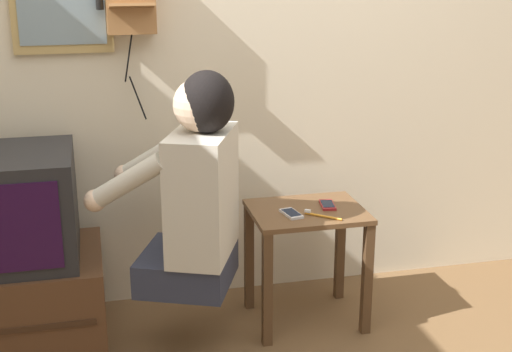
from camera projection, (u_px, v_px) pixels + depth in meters
wall_back at (220, 32)px, 3.22m from camera, size 6.80×0.05×2.55m
side_table at (307, 236)px, 3.17m from camera, size 0.50×0.40×0.54m
person at (195, 189)px, 2.83m from camera, size 0.64×0.57×0.89m
tv_stand at (16, 303)px, 3.00m from camera, size 0.73×0.55×0.41m
television at (2, 207)px, 2.87m from camera, size 0.58×0.52×0.45m
cell_phone_held at (291, 214)px, 3.06m from camera, size 0.08×0.13×0.01m
cell_phone_spare at (327, 205)px, 3.17m from camera, size 0.08×0.13×0.01m
toothbrush at (320, 215)px, 3.04m from camera, size 0.14×0.12×0.02m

